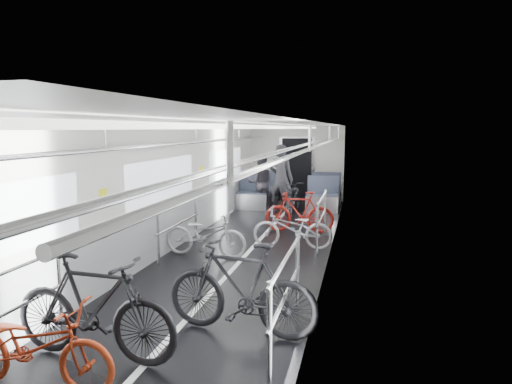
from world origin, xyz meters
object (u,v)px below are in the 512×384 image
at_px(bike_left_near, 34,346).
at_px(bike_right_mid, 292,228).
at_px(bike_left_mid, 94,307).
at_px(bike_aisle, 294,198).
at_px(person_seated, 261,183).
at_px(bike_right_far, 299,212).
at_px(bike_left_far, 206,234).
at_px(bike_right_near, 241,288).
at_px(person_standing, 281,179).

bearing_deg(bike_left_near, bike_right_mid, -18.52).
relative_size(bike_left_mid, bike_aisle, 1.01).
distance_m(bike_left_near, bike_aisle, 8.82).
distance_m(bike_right_mid, person_seated, 4.42).
xyz_separation_m(bike_right_far, bike_aisle, (-0.41, 2.03, 0.01)).
relative_size(bike_left_near, bike_left_mid, 0.85).
xyz_separation_m(bike_left_far, bike_right_near, (1.44, -2.91, 0.13)).
relative_size(bike_right_near, bike_right_far, 1.16).
distance_m(bike_left_near, bike_right_far, 6.88).
bearing_deg(bike_right_mid, person_seated, -162.54).
distance_m(bike_left_near, bike_left_mid, 0.65).
bearing_deg(bike_right_near, bike_aisle, -169.90).
bearing_deg(bike_aisle, bike_left_mid, -94.58).
bearing_deg(bike_right_near, person_standing, -167.04).
bearing_deg(person_seated, bike_right_far, 104.38).
distance_m(bike_left_near, bike_left_far, 4.42).
bearing_deg(bike_aisle, person_seated, 148.49).
xyz_separation_m(person_standing, person_seated, (-0.69, 0.58, -0.18)).
xyz_separation_m(bike_left_far, person_standing, (0.61, 4.44, 0.54)).
distance_m(bike_left_near, bike_right_near, 2.13).
height_order(bike_left_near, bike_aisle, bike_aisle).
bearing_deg(person_seated, bike_left_far, 76.65).
bearing_deg(person_standing, bike_right_near, 110.56).
xyz_separation_m(bike_left_far, person_seated, (-0.08, 5.02, 0.35)).
height_order(bike_right_mid, bike_right_far, bike_right_far).
bearing_deg(person_standing, bike_aisle, 179.21).
distance_m(person_standing, person_seated, 0.92).
relative_size(bike_right_near, person_seated, 1.18).
xyz_separation_m(bike_aisle, person_standing, (-0.38, 0.10, 0.47)).
height_order(bike_right_near, person_seated, person_seated).
height_order(bike_right_mid, bike_aisle, bike_aisle).
bearing_deg(person_seated, bike_aisle, 133.05).
distance_m(bike_right_far, bike_aisle, 2.07).
xyz_separation_m(bike_right_mid, bike_right_far, (-0.06, 1.41, 0.06)).
bearing_deg(bike_aisle, bike_right_near, -85.18).
distance_m(bike_left_near, person_standing, 8.89).
relative_size(bike_left_far, bike_right_mid, 1.02).
distance_m(bike_left_mid, person_seated, 8.84).
height_order(bike_right_near, bike_aisle, bike_right_near).
bearing_deg(person_standing, bike_right_mid, 117.56).
bearing_deg(bike_left_near, person_seated, -2.45).
bearing_deg(bike_left_near, bike_left_mid, -22.69).
relative_size(person_standing, person_seated, 1.24).
xyz_separation_m(bike_left_near, bike_right_mid, (1.52, 5.31, -0.00)).
bearing_deg(bike_right_far, person_seated, -152.51).
height_order(bike_right_mid, person_standing, person_standing).
bearing_deg(bike_left_near, bike_right_far, -14.82).
relative_size(bike_left_far, person_standing, 0.83).
bearing_deg(bike_left_mid, bike_right_mid, -12.80).
distance_m(bike_right_far, person_standing, 2.32).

